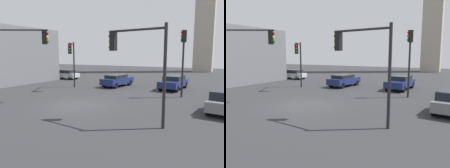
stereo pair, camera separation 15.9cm
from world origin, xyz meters
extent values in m
plane|color=#2D2D30|center=(0.00, 0.00, 0.00)|extent=(100.71, 100.71, 0.00)
cylinder|color=black|center=(5.95, 6.72, 2.84)|extent=(0.16, 0.16, 5.68)
cube|color=black|center=(5.95, 6.72, 5.18)|extent=(0.45, 0.45, 1.00)
sphere|color=red|center=(5.79, 6.60, 5.48)|extent=(0.20, 0.20, 0.20)
sphere|color=#594714|center=(5.79, 6.60, 5.18)|extent=(0.20, 0.20, 0.20)
sphere|color=#14471E|center=(5.79, 6.60, 4.88)|extent=(0.20, 0.20, 0.20)
cylinder|color=black|center=(6.81, -1.88, 2.58)|extent=(0.16, 0.16, 5.16)
cylinder|color=black|center=(5.19, -1.74, 4.93)|extent=(3.25, 0.40, 0.12)
cube|color=black|center=(3.82, -1.62, 4.38)|extent=(0.35, 0.35, 1.00)
sphere|color=#4C0F0C|center=(3.62, -1.60, 4.68)|extent=(0.20, 0.20, 0.20)
sphere|color=yellow|center=(3.62, -1.60, 4.38)|extent=(0.20, 0.20, 0.20)
sphere|color=#14471E|center=(3.62, -1.60, 4.08)|extent=(0.20, 0.20, 0.20)
cylinder|color=black|center=(-5.88, 6.83, 2.51)|extent=(0.16, 0.16, 5.01)
cylinder|color=black|center=(-5.12, 5.57, 4.77)|extent=(1.63, 2.57, 0.12)
cube|color=black|center=(-4.49, 4.54, 4.22)|extent=(0.44, 0.44, 1.00)
sphere|color=red|center=(-4.38, 4.36, 4.52)|extent=(0.20, 0.20, 0.20)
sphere|color=#594714|center=(-4.38, 4.36, 4.22)|extent=(0.20, 0.20, 0.20)
sphere|color=#14471E|center=(-4.38, 4.36, 3.92)|extent=(0.20, 0.20, 0.20)
cylinder|color=black|center=(-4.36, -1.21, 5.48)|extent=(3.54, 2.24, 0.12)
cube|color=black|center=(-2.83, -0.28, 4.93)|extent=(0.44, 0.44, 1.00)
sphere|color=#4C0F0C|center=(-2.66, -0.17, 5.23)|extent=(0.20, 0.20, 0.20)
sphere|color=yellow|center=(-2.66, -0.17, 4.93)|extent=(0.20, 0.20, 0.20)
sphere|color=#14471E|center=(-2.66, -0.17, 4.63)|extent=(0.20, 0.20, 0.20)
cube|color=navy|center=(-1.90, 9.69, 0.66)|extent=(2.30, 4.53, 0.68)
cube|color=black|center=(-1.92, 9.48, 1.17)|extent=(1.87, 2.60, 0.41)
cylinder|color=black|center=(-2.48, 11.25, 0.32)|extent=(0.40, 0.67, 0.64)
cylinder|color=black|center=(-0.99, 11.08, 0.32)|extent=(0.40, 0.67, 0.64)
cylinder|color=black|center=(-2.81, 8.31, 0.32)|extent=(0.40, 0.67, 0.64)
cylinder|color=black|center=(-1.32, 8.14, 0.32)|extent=(0.40, 0.67, 0.64)
cylinder|color=black|center=(8.86, 4.55, 0.30)|extent=(0.36, 0.64, 0.61)
cylinder|color=black|center=(8.57, 1.75, 0.30)|extent=(0.36, 0.64, 0.61)
cube|color=#ADB2B7|center=(-12.22, 12.63, 0.60)|extent=(3.95, 1.75, 0.59)
cube|color=black|center=(-12.02, 12.64, 1.12)|extent=(2.23, 1.51, 0.53)
cylinder|color=black|center=(-13.53, 11.92, 0.31)|extent=(0.62, 0.31, 0.61)
cylinder|color=black|center=(-13.56, 13.28, 0.31)|extent=(0.62, 0.31, 0.61)
cylinder|color=black|center=(-10.87, 11.98, 0.31)|extent=(0.62, 0.31, 0.61)
cylinder|color=black|center=(-10.90, 13.34, 0.31)|extent=(0.62, 0.31, 0.61)
cube|color=navy|center=(4.30, 10.66, 0.66)|extent=(2.22, 4.74, 0.64)
cube|color=black|center=(4.31, 10.89, 1.20)|extent=(1.86, 2.70, 0.51)
cylinder|color=black|center=(4.98, 9.04, 0.34)|extent=(0.39, 0.70, 0.68)
cylinder|color=black|center=(3.41, 9.14, 0.34)|extent=(0.39, 0.70, 0.68)
cylinder|color=black|center=(5.19, 12.18, 0.34)|extent=(0.39, 0.70, 0.68)
cylinder|color=black|center=(3.61, 12.28, 0.34)|extent=(0.39, 0.70, 0.68)
cube|color=slate|center=(-18.72, 6.36, 3.49)|extent=(12.81, 9.95, 6.98)
camera|label=1|loc=(9.67, -12.18, 3.68)|focal=34.54mm
camera|label=2|loc=(9.81, -12.11, 3.68)|focal=34.54mm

